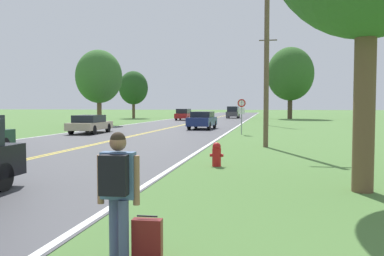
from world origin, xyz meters
name	(u,v)px	position (x,y,z in m)	size (l,w,h in m)	color
hitchhiker_person	(117,182)	(7.04, 3.32, 1.04)	(0.57, 0.41, 1.69)	#475175
suitcase	(147,239)	(7.40, 3.47, 0.27)	(0.40, 0.17, 0.58)	maroon
fire_hydrant	(217,154)	(7.25, 11.82, 0.41)	(0.46, 0.30, 0.81)	red
traffic_sign	(242,108)	(7.04, 27.07, 1.90)	(0.60, 0.10, 2.52)	gray
utility_pole_midground	(267,45)	(8.81, 18.58, 5.00)	(1.80, 0.24, 9.68)	brown
utility_pole_far	(268,79)	(8.76, 40.70, 4.80)	(1.80, 0.24, 9.28)	brown
tree_left_verge	(133,88)	(-12.67, 61.18, 4.91)	(4.67, 4.67, 7.62)	brown
tree_behind_sign	(290,74)	(12.08, 63.11, 6.92)	(7.15, 7.15, 11.06)	#473828
tree_right_cluster	(99,77)	(-8.49, 38.17, 5.05)	(4.80, 4.80, 7.83)	brown
car_champagne_sedan_mid_far	(90,124)	(-4.01, 26.25, 0.71)	(2.03, 4.61, 1.35)	black
car_dark_blue_sedan_receding	(202,120)	(3.24, 33.11, 0.80)	(2.11, 4.23, 1.52)	black
car_red_van_distant	(184,114)	(-2.91, 54.30, 0.84)	(1.79, 4.28, 1.60)	black
car_dark_grey_van_horizon	(233,112)	(3.10, 65.03, 1.00)	(1.96, 4.47, 1.92)	black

